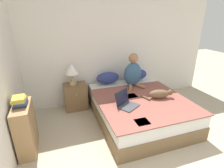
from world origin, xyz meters
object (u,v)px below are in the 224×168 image
(pillow_near, at_px, (108,78))
(person_sitting, at_px, (133,72))
(nightstand, at_px, (76,97))
(bookshelf, at_px, (26,128))
(cat_tabby, at_px, (160,94))
(book_stack_top, at_px, (20,101))
(table_lamp, at_px, (72,70))
(laptop_open, at_px, (126,103))
(pillow_far, at_px, (136,75))
(bed, at_px, (138,108))

(pillow_near, bearing_deg, person_sitting, -31.99)
(nightstand, relative_size, bookshelf, 0.75)
(person_sitting, height_order, cat_tabby, person_sitting)
(person_sitting, xyz_separation_m, nightstand, (-1.27, 0.29, -0.54))
(book_stack_top, bearing_deg, table_lamp, 51.20)
(pillow_near, height_order, cat_tabby, pillow_near)
(laptop_open, bearing_deg, person_sitting, 27.21)
(book_stack_top, bearing_deg, laptop_open, -1.83)
(pillow_near, distance_m, person_sitting, 0.61)
(pillow_near, height_order, book_stack_top, book_stack_top)
(person_sitting, relative_size, table_lamp, 1.58)
(nightstand, bearing_deg, table_lamp, -178.73)
(person_sitting, distance_m, nightstand, 1.41)
(pillow_far, relative_size, nightstand, 0.92)
(bed, height_order, laptop_open, laptop_open)
(bookshelf, height_order, book_stack_top, book_stack_top)
(cat_tabby, distance_m, table_lamp, 1.90)
(nightstand, distance_m, bookshelf, 1.42)
(laptop_open, distance_m, bookshelf, 1.68)
(bed, relative_size, book_stack_top, 8.31)
(pillow_near, bearing_deg, table_lamp, -178.52)
(laptop_open, relative_size, book_stack_top, 1.84)
(bed, bearing_deg, bookshelf, -173.51)
(person_sitting, distance_m, laptop_open, 1.03)
(laptop_open, relative_size, bookshelf, 0.57)
(cat_tabby, relative_size, nightstand, 0.96)
(laptop_open, bearing_deg, nightstand, 91.79)
(laptop_open, distance_m, nightstand, 1.40)
(table_lamp, bearing_deg, person_sitting, -12.42)
(pillow_far, relative_size, book_stack_top, 2.21)
(pillow_far, distance_m, laptop_open, 1.39)
(pillow_far, xyz_separation_m, table_lamp, (-1.55, -0.02, 0.28))
(bed, relative_size, laptop_open, 4.53)
(pillow_near, distance_m, laptop_open, 1.17)
(cat_tabby, bearing_deg, bed, 162.65)
(bookshelf, bearing_deg, person_sitting, 20.08)
(person_sitting, xyz_separation_m, book_stack_top, (-2.19, -0.80, 0.03))
(pillow_near, bearing_deg, cat_tabby, -56.01)
(pillow_far, distance_m, table_lamp, 1.58)
(pillow_near, relative_size, bookshelf, 0.69)
(pillow_far, relative_size, bookshelf, 0.69)
(nightstand, bearing_deg, pillow_near, 1.49)
(bookshelf, bearing_deg, book_stack_top, -129.12)
(laptop_open, bearing_deg, bookshelf, 146.41)
(laptop_open, relative_size, nightstand, 0.76)
(laptop_open, bearing_deg, pillow_far, 25.19)
(person_sitting, height_order, book_stack_top, person_sitting)
(bed, distance_m, bookshelf, 2.08)
(cat_tabby, bearing_deg, nightstand, 157.12)
(pillow_near, xyz_separation_m, person_sitting, (0.50, -0.31, 0.18))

